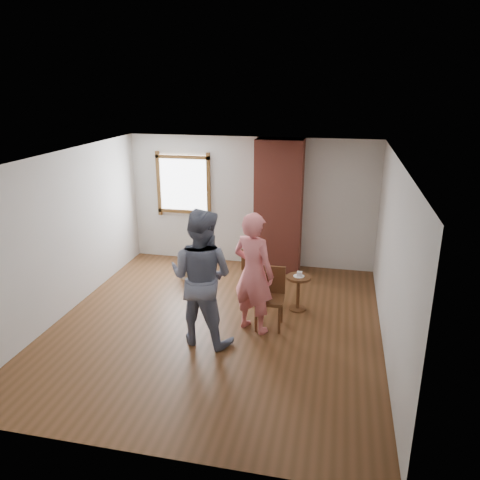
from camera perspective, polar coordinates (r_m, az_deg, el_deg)
name	(u,v)px	position (r m, az deg, el deg)	size (l,w,h in m)	color
ground	(216,325)	(7.42, -2.89, -10.29)	(5.50, 5.50, 0.00)	brown
room_shell	(221,203)	(7.32, -2.32, 4.55)	(5.04, 5.52, 2.62)	silver
brick_chimney	(279,207)	(9.12, 4.72, 4.07)	(0.90, 0.50, 2.60)	#A44A3A
stoneware_crock	(190,265)	(9.08, -6.12, -3.03)	(0.39, 0.39, 0.50)	tan
dark_pot	(194,274)	(9.11, -5.59, -4.11)	(0.16, 0.16, 0.16)	black
dining_chair_left	(252,270)	(8.22, 1.51, -3.71)	(0.46, 0.46, 0.82)	brown
dining_chair_right	(270,294)	(7.21, 3.68, -6.55)	(0.45, 0.45, 0.93)	brown
side_table	(298,287)	(7.76, 7.12, -5.75)	(0.40, 0.40, 0.60)	brown
cake_plate	(299,276)	(7.68, 7.18, -4.38)	(0.18, 0.18, 0.01)	white
cake_slice	(300,274)	(7.66, 7.27, -4.16)	(0.08, 0.07, 0.06)	white
man	(201,277)	(6.61, -4.75, -4.54)	(0.97, 0.75, 1.99)	#141A37
person_pink	(253,273)	(6.90, 1.65, -4.05)	(0.68, 0.44, 1.85)	#F3797C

